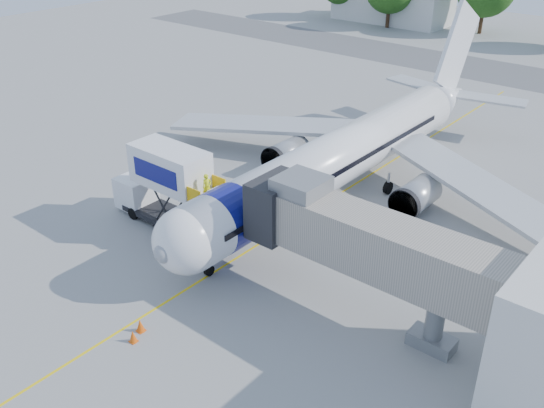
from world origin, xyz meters
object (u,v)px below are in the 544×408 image
Objects in this scene: jet_bridge at (357,239)px; catering_hiloader at (165,186)px; aircraft at (345,154)px; ground_tug at (53,339)px.

jet_bridge is 14.35m from catering_hiloader.
catering_hiloader is at bearing -119.42° from aircraft.
aircraft is 2.71× the size of jet_bridge.
aircraft is at bearing 60.58° from catering_hiloader.
jet_bridge reaches higher than ground_tug.
aircraft is 22.93m from ground_tug.
jet_bridge is 15.29m from ground_tug.
catering_hiloader reaches higher than ground_tug.
jet_bridge is at bearing 53.28° from ground_tug.
aircraft is 10.78× the size of ground_tug.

